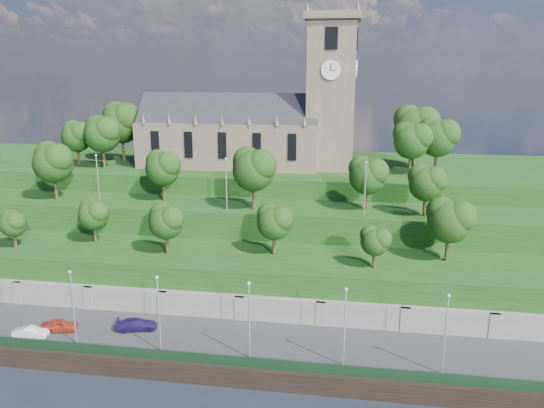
% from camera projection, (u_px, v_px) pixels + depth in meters
% --- Properties ---
extents(ground, '(320.00, 320.00, 0.00)m').
position_uv_depth(ground, '(172.00, 381.00, 56.41)').
color(ground, black).
rests_on(ground, ground).
extents(promenade, '(160.00, 12.00, 2.00)m').
position_uv_depth(promenade, '(189.00, 344.00, 61.90)').
color(promenade, '#2D2D30').
rests_on(promenade, ground).
extents(quay_wall, '(160.00, 0.50, 2.20)m').
position_uv_depth(quay_wall, '(171.00, 372.00, 56.08)').
color(quay_wall, black).
rests_on(quay_wall, ground).
extents(fence, '(160.00, 0.10, 1.20)m').
position_uv_depth(fence, '(173.00, 356.00, 56.33)').
color(fence, '#15311B').
rests_on(fence, promenade).
extents(retaining_wall, '(160.00, 2.10, 5.00)m').
position_uv_depth(retaining_wall, '(202.00, 310.00, 67.24)').
color(retaining_wall, slate).
rests_on(retaining_wall, ground).
extents(embankment_lower, '(160.00, 12.00, 8.00)m').
position_uv_depth(embankment_lower, '(214.00, 281.00, 72.64)').
color(embankment_lower, '#183C14').
rests_on(embankment_lower, ground).
extents(embankment_upper, '(160.00, 10.00, 12.00)m').
position_uv_depth(embankment_upper, '(232.00, 242.00, 82.67)').
color(embankment_upper, '#183C14').
rests_on(embankment_upper, ground).
extents(hilltop, '(160.00, 32.00, 15.00)m').
position_uv_depth(hilltop, '(257.00, 200.00, 102.39)').
color(hilltop, '#183C14').
rests_on(hilltop, ground).
extents(church, '(38.60, 12.35, 27.60)m').
position_uv_depth(church, '(256.00, 125.00, 94.70)').
color(church, brown).
rests_on(church, hilltop).
extents(trees_lower, '(63.67, 8.62, 8.36)m').
position_uv_depth(trees_lower, '(265.00, 220.00, 69.96)').
color(trees_lower, '#332514').
rests_on(trees_lower, embankment_lower).
extents(trees_upper, '(62.81, 8.78, 9.25)m').
position_uv_depth(trees_upper, '(222.00, 168.00, 79.07)').
color(trees_upper, '#332514').
rests_on(trees_upper, embankment_upper).
extents(trees_hilltop, '(70.20, 16.83, 11.26)m').
position_uv_depth(trees_hilltop, '(261.00, 129.00, 94.20)').
color(trees_hilltop, '#332514').
rests_on(trees_hilltop, hilltop).
extents(lamp_posts_promenade, '(60.36, 0.36, 8.83)m').
position_uv_depth(lamp_posts_promenade, '(159.00, 309.00, 57.35)').
color(lamp_posts_promenade, '#B2B2B7').
rests_on(lamp_posts_promenade, promenade).
extents(lamp_posts_upper, '(40.36, 0.36, 7.81)m').
position_uv_depth(lamp_posts_upper, '(226.00, 180.00, 77.18)').
color(lamp_posts_upper, '#B2B2B7').
rests_on(lamp_posts_upper, embankment_upper).
extents(car_left, '(4.43, 2.58, 1.41)m').
position_uv_depth(car_left, '(60.00, 325.00, 62.79)').
color(car_left, '#AA301C').
rests_on(car_left, promenade).
extents(car_middle, '(4.10, 1.76, 1.31)m').
position_uv_depth(car_middle, '(31.00, 332.00, 61.24)').
color(car_middle, silver).
rests_on(car_middle, promenade).
extents(car_right, '(5.11, 3.14, 1.38)m').
position_uv_depth(car_right, '(137.00, 324.00, 63.10)').
color(car_right, '#21164D').
rests_on(car_right, promenade).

